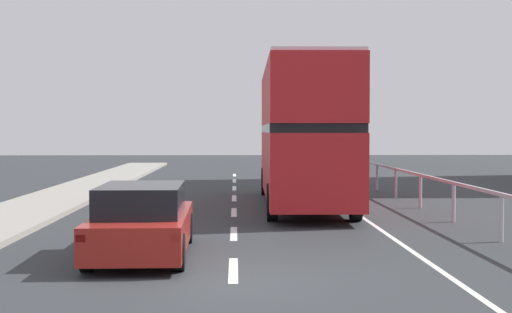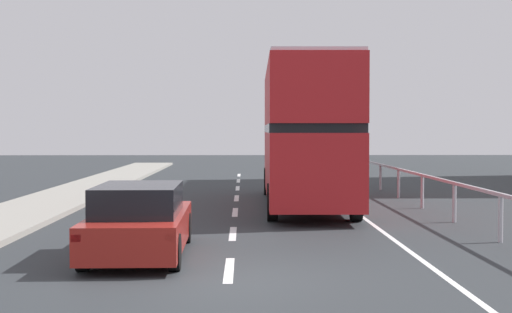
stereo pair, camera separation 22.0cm
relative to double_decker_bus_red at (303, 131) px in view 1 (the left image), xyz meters
The scene contains 5 objects.
ground_plane 11.99m from the double_decker_bus_red, 100.75° to the right, with size 74.81×120.00×0.10m, color #2C3033.
lane_paint_markings 3.94m from the double_decker_bus_red, 91.29° to the right, with size 3.69×46.00×0.01m.
bridge_side_railing 4.63m from the double_decker_bus_red, 35.35° to the right, with size 0.10×42.00×1.06m.
double_decker_bus_red is the anchor object (origin of this frame).
hatchback_car_near 10.30m from the double_decker_bus_red, 112.72° to the right, with size 1.82×4.62×1.38m.
Camera 1 is at (0.03, -12.04, 2.41)m, focal length 52.30 mm.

